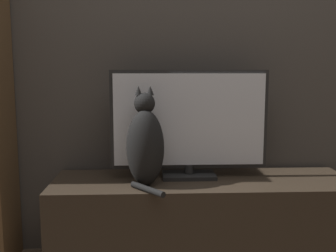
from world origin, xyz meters
TOP-DOWN VIEW (x-y plane):
  - wall_back at (0.00, 1.22)m, footprint 4.80×0.05m
  - tv_stand at (0.00, 0.95)m, footprint 1.52×0.45m
  - tv at (-0.07, 1.00)m, footprint 0.81×0.16m
  - cat at (-0.29, 0.87)m, footprint 0.20×0.30m

SIDE VIEW (x-z plane):
  - tv_stand at x=0.00m, z-range 0.00..0.47m
  - cat at x=-0.29m, z-range 0.43..0.91m
  - tv at x=-0.07m, z-range 0.48..1.03m
  - wall_back at x=0.00m, z-range 0.00..2.60m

